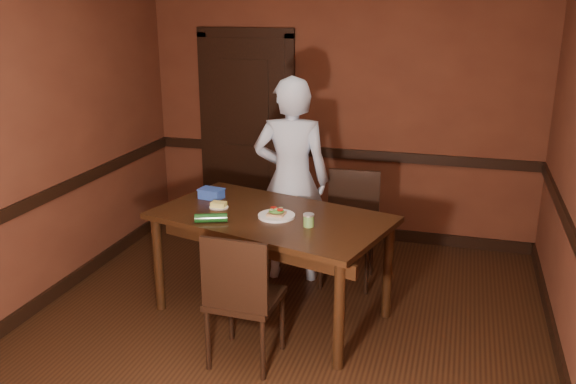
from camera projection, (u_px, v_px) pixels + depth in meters
The scene contains 19 objects.
floor at pixel (275, 340), 4.53m from camera, with size 4.00×4.50×0.01m, color black.
wall_back at pixel (340, 110), 6.19m from camera, with size 4.00×0.02×2.70m, color #552819.
wall_front at pixel (75, 329), 2.06m from camera, with size 4.00×0.02×2.70m, color #552819.
wall_left at pixel (24, 146), 4.66m from camera, with size 0.02×4.50×2.70m, color #552819.
dado_back at pixel (339, 153), 6.31m from camera, with size 4.00×0.03×0.10m, color black.
dado_left at pixel (33, 202), 4.79m from camera, with size 0.03×4.50×0.10m, color black.
baseboard_back at pixel (337, 229), 6.56m from camera, with size 4.00×0.03×0.12m, color black.
baseboard_left at pixel (46, 298), 5.04m from camera, with size 0.03×4.50×0.12m, color black.
baseboard_right at pixel (564, 377), 3.99m from camera, with size 0.03×4.50×0.12m, color black.
door at pixel (247, 130), 6.50m from camera, with size 1.05×0.07×2.20m.
dining_table at pixel (272, 265), 4.82m from camera, with size 1.78×1.00×0.83m, color black.
chair_far at pixel (347, 230), 5.33m from camera, with size 0.46×0.46×0.98m, color black, non-canonical shape.
chair_near at pixel (245, 296), 4.15m from camera, with size 0.46×0.46×0.98m, color black, non-canonical shape.
person at pixel (292, 181), 5.32m from camera, with size 0.66×0.44×1.82m, color silver.
sandwich_plate at pixel (276, 214), 4.64m from camera, with size 0.28×0.28×0.07m.
sauce_jar at pixel (309, 220), 4.44m from camera, with size 0.08×0.08×0.10m.
cheese_saucer at pixel (219, 206), 4.85m from camera, with size 0.15×0.15×0.05m.
food_tub at pixel (211, 193), 5.07m from camera, with size 0.22×0.17×0.08m.
wrapped_veg at pixel (211, 218), 4.53m from camera, with size 0.07×0.07×0.24m, color #124116.
Camera 1 is at (1.20, -3.81, 2.41)m, focal length 38.00 mm.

